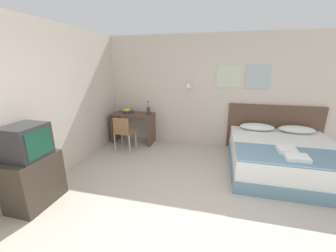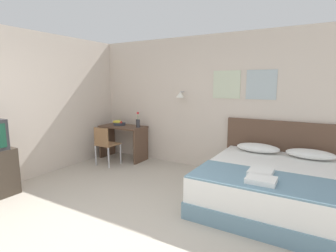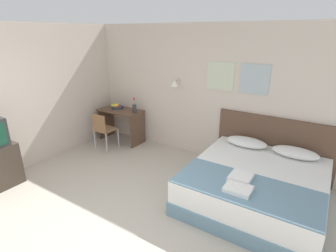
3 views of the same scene
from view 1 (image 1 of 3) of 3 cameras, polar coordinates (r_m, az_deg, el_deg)
The scene contains 16 objects.
ground_plane at distance 2.89m, azimuth 7.57°, elevation -26.31°, with size 24.00×24.00×0.00m, color #B2A899.
wall_back at distance 5.12m, azimuth 12.19°, elevation 9.24°, with size 5.94×0.31×2.65m.
wall_left at distance 3.53m, azimuth -38.34°, elevation 2.63°, with size 0.06×5.94×2.65m.
bed at distance 4.51m, azimuth 29.39°, elevation -7.61°, with size 1.92×2.02×0.55m.
headboard at distance 5.37m, azimuth 27.08°, elevation -0.53°, with size 2.04×0.06×1.08m.
pillow_left at distance 5.01m, azimuth 23.41°, elevation -0.20°, with size 0.72×0.38×0.14m.
pillow_right at distance 5.21m, azimuth 32.08°, elevation -0.81°, with size 0.72×0.38×0.14m.
throw_blanket at distance 3.88m, azimuth 32.14°, elevation -7.14°, with size 1.86×0.81×0.02m.
folded_towel_near_foot at distance 3.96m, azimuth 30.09°, elevation -5.73°, with size 0.29×0.31×0.06m.
folded_towel_mid_bed at distance 3.73m, azimuth 32.11°, elevation -7.37°, with size 0.33×0.27×0.06m.
desk at distance 5.36m, azimuth -9.60°, elevation 0.85°, with size 1.04×0.55×0.77m.
desk_chair at distance 4.85m, azimuth -12.29°, elevation -1.32°, with size 0.41×0.41×0.82m.
fruit_bowl at distance 5.38m, azimuth -11.00°, elevation 4.05°, with size 0.28×0.28×0.12m.
flower_vase at distance 5.13m, azimuth -5.43°, elevation 4.48°, with size 0.09×0.09×0.34m.
tv_stand at distance 3.61m, azimuth -33.09°, elevation -12.56°, with size 0.46×0.71×0.73m.
television at distance 3.38m, azimuth -34.65°, elevation -3.60°, with size 0.45×0.50×0.46m.
Camera 1 is at (0.18, -2.11, 1.97)m, focal length 22.00 mm.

